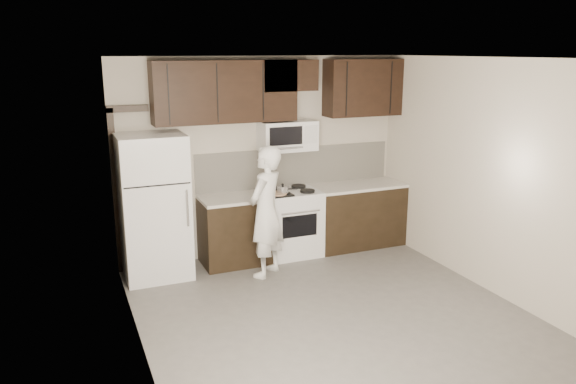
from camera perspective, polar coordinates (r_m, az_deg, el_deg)
floor at (r=6.18m, az=4.82°, el=-12.50°), size 4.50×4.50×0.00m
back_wall at (r=7.71m, az=-2.66°, el=3.59°), size 4.00×0.00×4.00m
ceiling at (r=5.52m, az=5.42°, el=13.40°), size 4.50×4.50×0.00m
counter_run at (r=7.88m, az=2.32°, el=-2.89°), size 2.95×0.64×0.91m
stove at (r=7.76m, az=0.29°, el=-3.11°), size 0.76×0.66×0.94m
backsplash at (r=7.92m, az=0.78°, el=2.63°), size 2.90×0.02×0.54m
upper_cabinets at (r=7.51m, az=-0.77°, el=10.49°), size 3.48×0.35×0.78m
microwave at (r=7.59m, az=-0.05°, el=5.73°), size 0.76×0.42×0.40m
refrigerator at (r=7.10m, az=-13.45°, el=-1.47°), size 0.80×0.76×1.80m
door_trim at (r=7.28m, az=-16.89°, el=1.52°), size 0.50×0.08×2.12m
saucepan at (r=7.42m, az=-0.53°, el=0.18°), size 0.27×0.16×0.15m
baking_tray at (r=7.39m, az=-1.06°, el=-0.28°), size 0.39×0.30×0.02m
pizza at (r=7.39m, az=-1.06°, el=-0.14°), size 0.26×0.26×0.02m
person at (r=6.95m, az=-2.27°, el=-2.03°), size 0.72×0.70×1.66m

